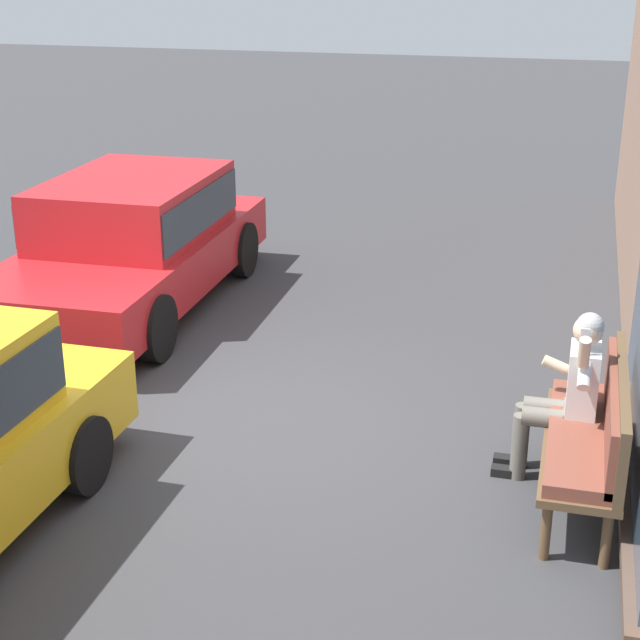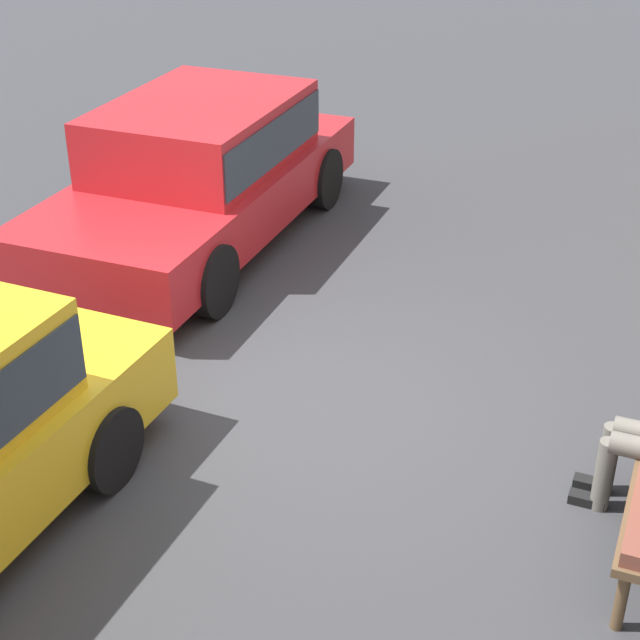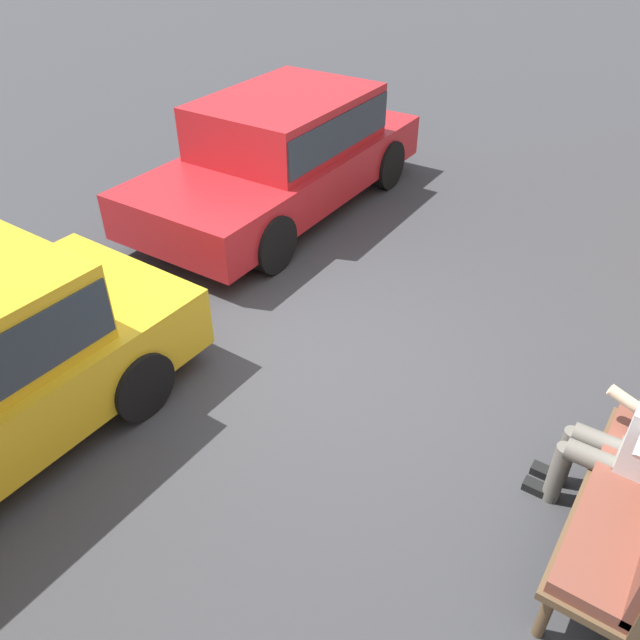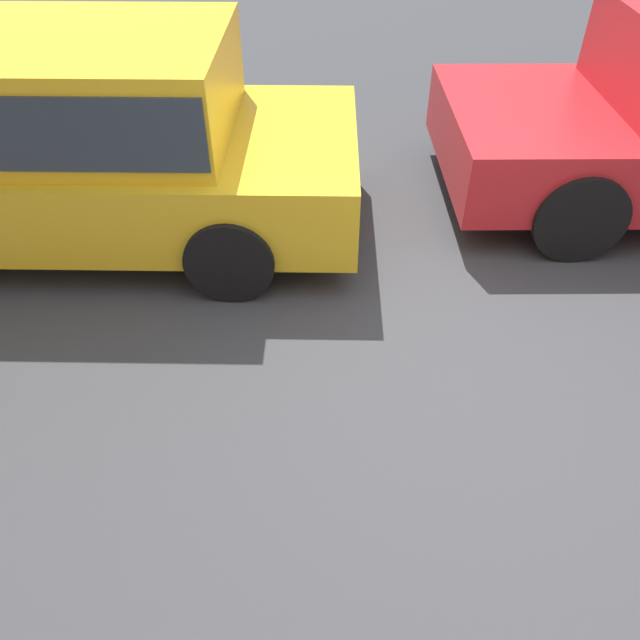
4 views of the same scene
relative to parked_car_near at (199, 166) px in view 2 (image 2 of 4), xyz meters
The scene contains 2 objects.
ground_plane 3.40m from the parked_car_near, 41.15° to the left, with size 60.00×60.00×0.00m, color #38383A.
parked_car_near is the anchor object (origin of this frame).
Camera 2 is at (5.79, 2.60, 4.26)m, focal length 55.00 mm.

